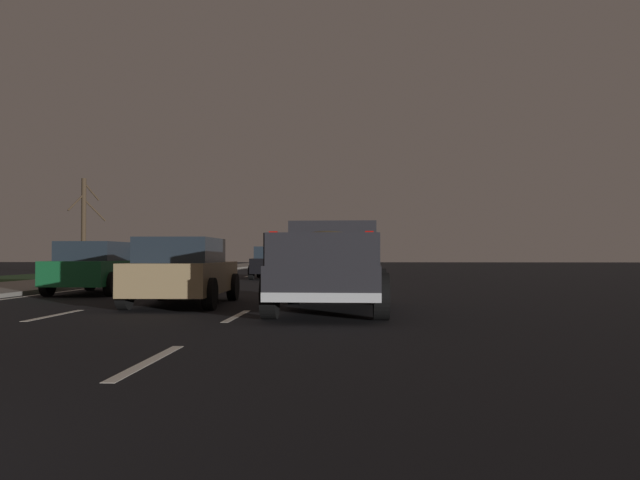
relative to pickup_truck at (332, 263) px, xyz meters
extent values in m
plane|color=black|center=(15.68, 3.50, -0.98)|extent=(144.00, 144.00, 0.00)
cube|color=gray|center=(15.68, 10.95, -0.92)|extent=(108.00, 4.00, 0.12)
cube|color=silver|center=(-6.58, 1.75, -0.98)|extent=(2.40, 0.14, 0.01)
cube|color=silver|center=(-1.26, 1.75, -0.98)|extent=(2.40, 0.14, 0.01)
cube|color=silver|center=(4.59, 1.75, -0.98)|extent=(2.40, 0.14, 0.01)
cube|color=silver|center=(11.29, 1.75, -0.98)|extent=(2.40, 0.14, 0.01)
cube|color=silver|center=(16.42, 1.75, -0.98)|extent=(2.40, 0.14, 0.01)
cube|color=silver|center=(23.37, 1.75, -0.98)|extent=(2.40, 0.14, 0.01)
cube|color=silver|center=(28.67, 1.75, -0.98)|extent=(2.40, 0.14, 0.01)
cube|color=silver|center=(34.03, 1.75, -0.98)|extent=(2.40, 0.14, 0.01)
cube|color=silver|center=(39.08, 1.75, -0.98)|extent=(2.40, 0.14, 0.01)
cube|color=silver|center=(44.55, 1.75, -0.98)|extent=(2.40, 0.14, 0.01)
cube|color=silver|center=(50.85, 1.75, -0.98)|extent=(2.40, 0.14, 0.01)
cube|color=silver|center=(57.09, 1.75, -0.98)|extent=(2.40, 0.14, 0.01)
cube|color=silver|center=(63.41, 1.75, -0.98)|extent=(2.40, 0.14, 0.01)
cube|color=silver|center=(69.48, 1.75, -0.98)|extent=(2.40, 0.14, 0.01)
cube|color=silver|center=(-1.30, 5.25, -0.98)|extent=(2.40, 0.14, 0.01)
cube|color=silver|center=(5.29, 5.25, -0.98)|extent=(2.40, 0.14, 0.01)
cube|color=silver|center=(11.03, 5.25, -0.98)|extent=(2.40, 0.14, 0.01)
cube|color=silver|center=(16.18, 5.25, -0.98)|extent=(2.40, 0.14, 0.01)
cube|color=silver|center=(21.69, 5.25, -0.98)|extent=(2.40, 0.14, 0.01)
cube|color=silver|center=(27.48, 5.25, -0.98)|extent=(2.40, 0.14, 0.01)
cube|color=silver|center=(33.68, 5.25, -0.98)|extent=(2.40, 0.14, 0.01)
cube|color=silver|center=(39.95, 5.25, -0.98)|extent=(2.40, 0.14, 0.01)
cube|color=silver|center=(45.44, 5.25, -0.98)|extent=(2.40, 0.14, 0.01)
cube|color=silver|center=(51.43, 5.25, -0.98)|extent=(2.40, 0.14, 0.01)
cube|color=silver|center=(58.27, 5.25, -0.98)|extent=(2.40, 0.14, 0.01)
cube|color=silver|center=(65.22, 5.25, -0.98)|extent=(2.40, 0.14, 0.01)
cube|color=silver|center=(15.68, 8.65, -0.98)|extent=(108.00, 0.14, 0.01)
cube|color=#232328|center=(-0.06, 0.00, -0.31)|extent=(5.46, 2.17, 0.60)
cube|color=#232328|center=(1.13, -0.04, 0.44)|extent=(2.22, 1.91, 0.90)
cube|color=#1E2833|center=(0.08, 0.00, 0.49)|extent=(0.08, 1.44, 0.50)
cube|color=#232328|center=(-1.11, 0.97, 0.27)|extent=(3.03, 0.17, 0.56)
cube|color=#232328|center=(-1.17, -0.90, 0.27)|extent=(3.03, 0.17, 0.56)
cube|color=#232328|center=(-2.72, 0.08, 0.27)|extent=(0.14, 1.88, 0.56)
cube|color=silver|center=(-2.72, 0.08, -0.53)|extent=(0.18, 2.00, 0.16)
cube|color=red|center=(-2.68, 0.88, 0.47)|extent=(0.06, 0.14, 0.20)
cube|color=red|center=(-2.73, -0.72, 0.47)|extent=(0.06, 0.14, 0.20)
ellipsoid|color=#4C422D|center=(-1.14, 0.03, 0.31)|extent=(2.64, 1.60, 0.64)
sphere|color=silver|center=(-0.63, 0.38, 0.17)|extent=(0.40, 0.40, 0.40)
sphere|color=beige|center=(-1.75, -0.25, 0.15)|extent=(0.34, 0.34, 0.34)
cylinder|color=black|center=(1.75, 0.95, -0.56)|extent=(0.84, 0.28, 0.84)
cylinder|color=black|center=(1.69, -1.05, -0.56)|extent=(0.84, 0.28, 0.84)
cylinder|color=black|center=(-1.81, 1.06, -0.56)|extent=(0.84, 0.28, 0.84)
cylinder|color=black|center=(-1.87, -0.94, -0.56)|extent=(0.84, 0.28, 0.84)
cube|color=#14592D|center=(5.87, 7.21, -0.35)|extent=(4.41, 1.82, 0.70)
cube|color=#1E2833|center=(5.62, 7.21, 0.28)|extent=(2.47, 1.60, 0.56)
cylinder|color=black|center=(7.37, 8.12, -0.64)|extent=(0.68, 0.22, 0.68)
cylinder|color=black|center=(7.37, 6.32, -0.64)|extent=(0.68, 0.22, 0.68)
cylinder|color=black|center=(4.37, 8.10, -0.64)|extent=(0.68, 0.22, 0.68)
cylinder|color=black|center=(4.38, 6.30, -0.64)|extent=(0.68, 0.22, 0.68)
cube|color=red|center=(3.72, 7.20, -0.30)|extent=(0.09, 1.51, 0.10)
cube|color=black|center=(18.27, 3.46, -0.35)|extent=(4.43, 1.88, 0.70)
cube|color=#1E2833|center=(18.02, 3.46, 0.28)|extent=(2.49, 1.63, 0.56)
cylinder|color=black|center=(19.75, 4.39, -0.64)|extent=(0.68, 0.22, 0.68)
cylinder|color=black|center=(19.78, 2.59, -0.64)|extent=(0.68, 0.22, 0.68)
cylinder|color=black|center=(16.76, 4.33, -0.64)|extent=(0.68, 0.22, 0.68)
cylinder|color=black|center=(16.79, 2.53, -0.64)|extent=(0.68, 0.22, 0.68)
cube|color=red|center=(16.12, 3.42, -0.30)|extent=(0.11, 1.51, 0.10)
cube|color=#9E845B|center=(1.49, 3.49, -0.35)|extent=(4.44, 1.90, 0.70)
cube|color=#1E2833|center=(1.24, 3.48, 0.28)|extent=(2.50, 1.64, 0.56)
cylinder|color=black|center=(2.97, 4.42, -0.64)|extent=(0.68, 0.22, 0.68)
cylinder|color=black|center=(3.01, 2.62, -0.64)|extent=(0.68, 0.22, 0.68)
cylinder|color=black|center=(-0.02, 4.35, -0.64)|extent=(0.68, 0.22, 0.68)
cylinder|color=black|center=(0.02, 2.55, -0.64)|extent=(0.68, 0.22, 0.68)
cube|color=red|center=(-0.66, 3.43, -0.30)|extent=(0.12, 1.51, 0.10)
cylinder|color=#423323|center=(24.13, 15.39, 1.83)|extent=(0.28, 0.28, 5.63)
cylinder|color=#423323|center=(23.77, 15.69, 3.22)|extent=(0.77, 0.74, 1.10)
cylinder|color=#423323|center=(24.55, 15.12, 3.92)|extent=(0.89, 0.68, 1.07)
cylinder|color=#423323|center=(24.44, 14.86, 2.81)|extent=(0.63, 1.16, 1.34)
camera|label=1|loc=(-13.65, -0.48, 0.18)|focal=37.12mm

